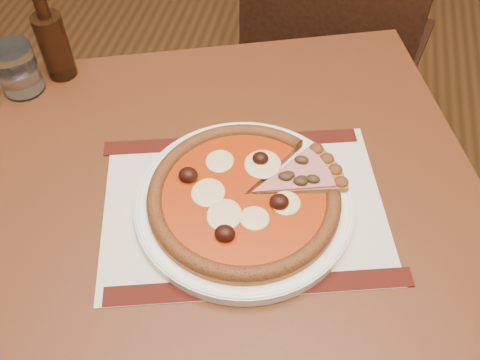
% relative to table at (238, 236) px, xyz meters
% --- Properties ---
extents(table, '(1.03, 1.03, 0.75)m').
position_rel_table_xyz_m(table, '(0.00, 0.00, 0.00)').
color(table, '#632D17').
rests_on(table, ground).
extents(chair_far, '(0.54, 0.54, 0.95)m').
position_rel_table_xyz_m(chair_far, '(0.11, 0.74, -0.11)').
color(chair_far, black).
rests_on(chair_far, ground).
extents(placemat, '(0.51, 0.42, 0.00)m').
position_rel_table_xyz_m(placemat, '(0.01, -0.01, 0.10)').
color(placemat, beige).
rests_on(placemat, table).
extents(plate, '(0.34, 0.34, 0.02)m').
position_rel_table_xyz_m(plate, '(0.01, -0.01, 0.11)').
color(plate, white).
rests_on(plate, placemat).
extents(pizza, '(0.30, 0.30, 0.04)m').
position_rel_table_xyz_m(pizza, '(0.01, -0.01, 0.13)').
color(pizza, '#A75B28').
rests_on(pizza, plate).
extents(ham_slice, '(0.15, 0.13, 0.02)m').
position_rel_table_xyz_m(ham_slice, '(0.09, 0.06, 0.13)').
color(ham_slice, '#A75B28').
rests_on(ham_slice, plate).
extents(water_glass, '(0.10, 0.10, 0.09)m').
position_rel_table_xyz_m(water_glass, '(-0.45, 0.18, 0.15)').
color(water_glass, white).
rests_on(water_glass, table).
extents(bottle, '(0.06, 0.06, 0.19)m').
position_rel_table_xyz_m(bottle, '(-0.40, 0.24, 0.17)').
color(bottle, '#32190C').
rests_on(bottle, table).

